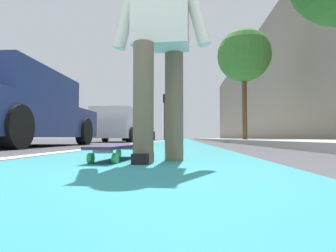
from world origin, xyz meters
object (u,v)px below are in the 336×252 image
object	(u,v)px
skater_person	(160,32)
traffic_light	(164,108)
parked_car_far	(140,130)
skateboard	(117,148)
parked_car_mid	(116,126)
street_tree_mid	(244,56)
parked_car_near	(18,110)

from	to	relation	value
skater_person	traffic_light	bearing A→B (deg)	4.07
parked_car_far	skateboard	bearing A→B (deg)	-171.33
skater_person	parked_car_far	xyz separation A→B (m)	(16.87, 2.89, -0.21)
skateboard	parked_car_mid	distance (m)	10.35
traffic_light	parked_car_far	bearing A→B (deg)	170.81
skater_person	traffic_light	size ratio (longest dim) A/B	0.38
traffic_light	street_tree_mid	size ratio (longest dim) A/B	0.83
parked_car_mid	traffic_light	world-z (taller)	traffic_light
parked_car_near	skater_person	bearing A→B (deg)	-136.68
parked_car_near	parked_car_far	distance (m)	13.54
parked_car_far	traffic_light	bearing A→B (deg)	-9.19
skater_person	traffic_light	distance (m)	24.29
parked_car_far	skater_person	bearing A→B (deg)	-170.27
parked_car_mid	parked_car_near	bearing A→B (deg)	177.68
parked_car_mid	skateboard	bearing A→B (deg)	-165.84
skateboard	street_tree_mid	size ratio (longest dim) A/B	0.16
parked_car_far	street_tree_mid	world-z (taller)	street_tree_mid
parked_car_near	traffic_light	distance (m)	20.98
parked_car_near	street_tree_mid	world-z (taller)	street_tree_mid
skateboard	street_tree_mid	world-z (taller)	street_tree_mid
skater_person	street_tree_mid	xyz separation A→B (m)	(10.89, -2.95, 3.05)
skateboard	parked_car_near	size ratio (longest dim) A/B	0.19
parked_car_near	parked_car_far	world-z (taller)	parked_car_far
street_tree_mid	traffic_light	bearing A→B (deg)	19.38
skater_person	parked_car_far	bearing A→B (deg)	9.73
parked_car_mid	street_tree_mid	distance (m)	6.72
skateboard	parked_car_far	xyz separation A→B (m)	(16.72, 2.55, 0.63)
street_tree_mid	parked_car_mid	bearing A→B (deg)	97.07
skateboard	skater_person	world-z (taller)	skater_person
parked_car_near	skateboard	bearing A→B (deg)	-138.70
skater_person	parked_car_near	distance (m)	4.60
skater_person	parked_car_far	world-z (taller)	skater_person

